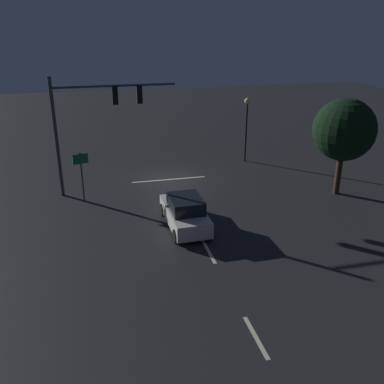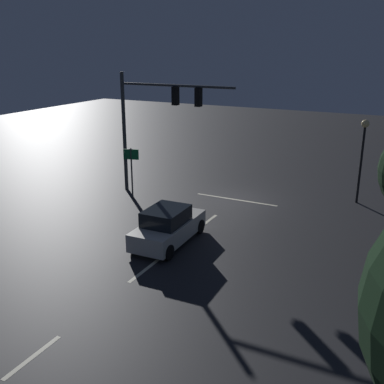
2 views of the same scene
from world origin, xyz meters
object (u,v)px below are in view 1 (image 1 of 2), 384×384
at_px(traffic_signal_assembly, 93,113).
at_px(route_sign, 81,167).
at_px(car_approaching, 185,213).
at_px(street_lamp_left_kerb, 247,117).
at_px(tree_left_far, 344,130).

relative_size(traffic_signal_assembly, route_sign, 2.42).
bearing_deg(car_approaching, traffic_signal_assembly, -54.99).
distance_m(traffic_signal_assembly, street_lamp_left_kerb, 11.82).
bearing_deg(route_sign, traffic_signal_assembly, -126.68).
bearing_deg(street_lamp_left_kerb, route_sign, 23.09).
bearing_deg(car_approaching, route_sign, -42.70).
height_order(street_lamp_left_kerb, tree_left_far, tree_left_far).
distance_m(car_approaching, route_sign, 7.07).
height_order(car_approaching, street_lamp_left_kerb, street_lamp_left_kerb).
relative_size(street_lamp_left_kerb, route_sign, 1.60).
xyz_separation_m(traffic_signal_assembly, route_sign, (0.93, 1.25, -2.83)).
height_order(traffic_signal_assembly, street_lamp_left_kerb, traffic_signal_assembly).
xyz_separation_m(car_approaching, tree_left_far, (-10.16, -2.29, 3.23)).
distance_m(street_lamp_left_kerb, tree_left_far, 8.24).
distance_m(traffic_signal_assembly, route_sign, 3.23).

